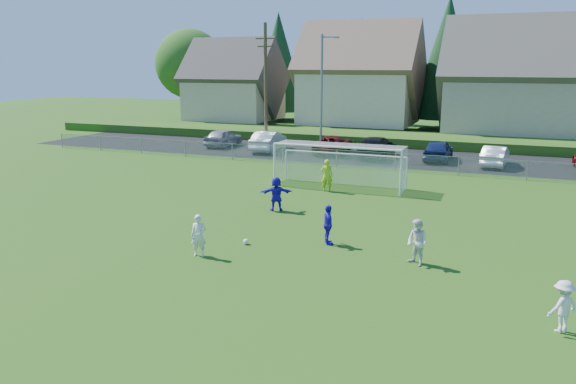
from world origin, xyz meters
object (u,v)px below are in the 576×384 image
at_px(car_c, 333,144).
at_px(car_d, 376,147).
at_px(player_blue_b, 276,194).
at_px(car_e, 438,150).
at_px(player_blue_a, 328,225).
at_px(car_a, 223,137).
at_px(soccer_ball, 246,242).
at_px(car_b, 269,141).
at_px(player_white_a, 199,236).
at_px(soccer_goal, 340,159).
at_px(car_f, 495,156).
at_px(goalkeeper, 327,175).
at_px(player_white_b, 417,242).
at_px(player_white_c, 563,306).

distance_m(car_c, car_d, 3.60).
bearing_deg(player_blue_b, car_e, -133.52).
bearing_deg(player_blue_a, player_blue_b, 16.01).
bearing_deg(car_a, car_c, 179.40).
bearing_deg(car_d, car_a, -3.27).
height_order(player_blue_a, car_c, player_blue_a).
bearing_deg(soccer_ball, car_b, 111.58).
height_order(player_blue_a, car_d, player_blue_a).
height_order(player_white_a, soccer_goal, soccer_goal).
xyz_separation_m(player_blue_a, car_c, (-6.59, 21.76, -0.08)).
bearing_deg(car_a, car_f, 177.15).
distance_m(player_white_a, player_blue_a, 5.03).
distance_m(soccer_ball, goalkeeper, 10.13).
bearing_deg(car_e, soccer_ball, 78.58).
xyz_separation_m(player_white_b, car_f, (1.83, 21.62, -0.12)).
height_order(player_blue_b, goalkeeper, goalkeeper).
xyz_separation_m(car_a, soccer_goal, (13.86, -11.75, 0.88)).
relative_size(player_white_a, goalkeeper, 0.87).
relative_size(car_c, car_e, 1.14).
xyz_separation_m(car_e, soccer_goal, (-4.09, -11.16, 0.86)).
xyz_separation_m(car_b, car_e, (13.26, 0.48, -0.04)).
height_order(player_white_b, player_white_c, player_white_b).
distance_m(player_white_b, car_f, 21.69).
height_order(player_white_c, player_blue_a, player_blue_a).
height_order(goalkeeper, car_c, goalkeeper).
relative_size(car_a, car_f, 1.02).
distance_m(car_a, car_d, 13.44).
height_order(player_blue_b, car_a, player_blue_b).
distance_m(car_a, car_b, 4.80).
relative_size(player_white_b, goalkeeper, 0.92).
bearing_deg(car_e, player_white_c, 103.63).
relative_size(player_blue_b, car_b, 0.34).
height_order(car_c, car_e, car_e).
height_order(player_white_b, car_e, player_white_b).
distance_m(player_white_a, goalkeeper, 12.00).
bearing_deg(car_c, player_blue_b, 93.49).
relative_size(player_blue_a, car_b, 0.32).
bearing_deg(player_white_a, player_blue_b, 72.69).
xyz_separation_m(soccer_ball, car_c, (-3.61, 22.99, 0.60)).
height_order(car_a, car_e, car_e).
relative_size(player_white_b, player_white_c, 1.16).
xyz_separation_m(goalkeeper, car_a, (-13.52, 13.16, -0.15)).
relative_size(player_white_c, player_blue_a, 0.90).
distance_m(player_blue_b, car_b, 18.71).
height_order(car_a, soccer_goal, soccer_goal).
height_order(car_e, car_f, car_e).
bearing_deg(goalkeeper, player_white_c, 118.19).
xyz_separation_m(player_white_a, car_b, (-7.77, 24.05, 0.03)).
distance_m(player_white_b, car_b, 26.86).
xyz_separation_m(player_white_b, car_b, (-15.35, 22.04, -0.02)).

